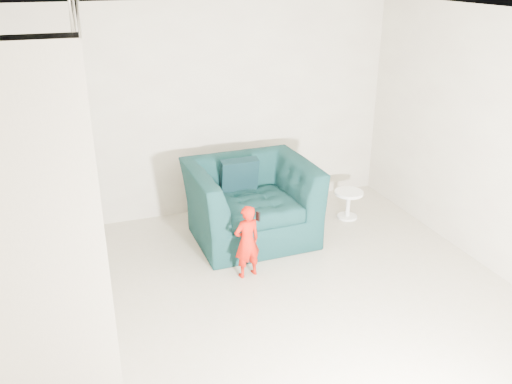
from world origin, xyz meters
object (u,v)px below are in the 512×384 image
(side_table, at_px, (348,200))
(armchair, at_px, (251,202))
(toddler, at_px, (247,242))
(staircase, at_px, (37,244))

(side_table, bearing_deg, armchair, -176.99)
(armchair, height_order, toddler, armchair)
(armchair, height_order, staircase, staircase)
(armchair, relative_size, toddler, 1.76)
(side_table, height_order, staircase, staircase)
(toddler, xyz_separation_m, side_table, (1.70, 0.90, -0.16))
(armchair, xyz_separation_m, staircase, (-2.30, -1.25, 0.48))
(toddler, relative_size, side_table, 2.19)
(toddler, bearing_deg, armchair, -123.69)
(side_table, distance_m, staircase, 3.96)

